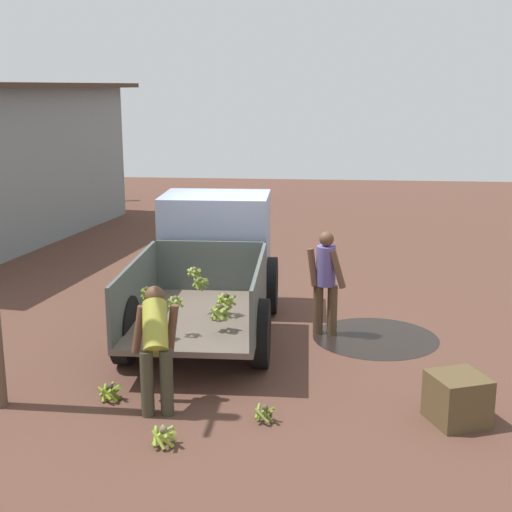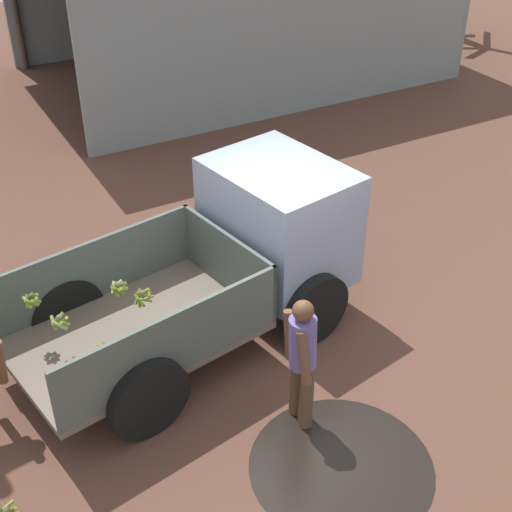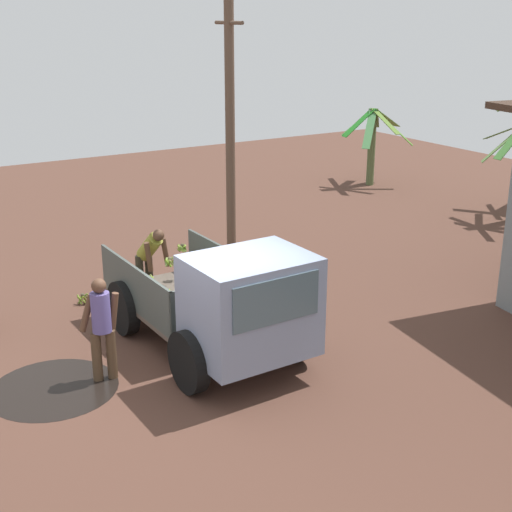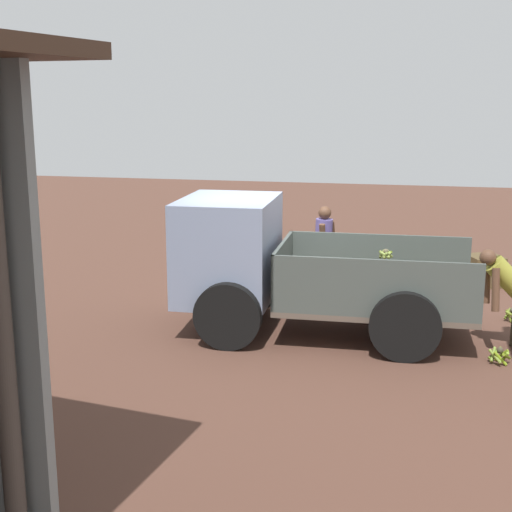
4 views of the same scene
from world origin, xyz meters
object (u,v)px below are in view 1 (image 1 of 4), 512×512
person_foreground_visitor (326,278)px  banana_bunch_on_ground_2 (110,391)px  banana_bunch_on_ground_0 (265,412)px  wooden_crate_0 (457,399)px  cargo_truck (212,256)px  banana_bunch_on_ground_1 (163,435)px  person_worker_loading (156,342)px

person_foreground_visitor → banana_bunch_on_ground_2: bearing=-32.4°
banana_bunch_on_ground_0 → wooden_crate_0: 2.19m
person_foreground_visitor → wooden_crate_0: person_foreground_visitor is taller
cargo_truck → banana_bunch_on_ground_2: (-3.36, 0.74, -0.91)m
banana_bunch_on_ground_2 → wooden_crate_0: wooden_crate_0 is taller
banana_bunch_on_ground_2 → banana_bunch_on_ground_0: bearing=-101.4°
person_foreground_visitor → banana_bunch_on_ground_0: (-3.04, 0.66, -0.77)m
banana_bunch_on_ground_2 → banana_bunch_on_ground_1: bearing=-139.5°
person_foreground_visitor → banana_bunch_on_ground_1: (-3.71, 1.68, -0.77)m
person_worker_loading → banana_bunch_on_ground_2: 0.94m
person_foreground_visitor → banana_bunch_on_ground_1: person_foreground_visitor is taller
banana_bunch_on_ground_0 → banana_bunch_on_ground_1: (-0.67, 1.02, 0.01)m
cargo_truck → banana_bunch_on_ground_1: size_ratio=15.14×
cargo_truck → banana_bunch_on_ground_1: (-4.41, -0.16, -0.91)m
banana_bunch_on_ground_0 → wooden_crate_0: (0.24, -2.18, 0.16)m
person_foreground_visitor → banana_bunch_on_ground_2: 3.79m
banana_bunch_on_ground_0 → banana_bunch_on_ground_2: size_ratio=0.83×
banana_bunch_on_ground_0 → cargo_truck: bearing=17.6°
banana_bunch_on_ground_0 → banana_bunch_on_ground_2: (0.39, 1.92, 0.00)m
wooden_crate_0 → banana_bunch_on_ground_2: bearing=87.9°
person_foreground_visitor → person_worker_loading: person_foreground_visitor is taller
banana_bunch_on_ground_0 → banana_bunch_on_ground_2: bearing=78.6°
person_worker_loading → wooden_crate_0: size_ratio=2.42×
cargo_truck → banana_bunch_on_ground_0: (-3.75, -1.19, -0.91)m
cargo_truck → banana_bunch_on_ground_0: bearing=-163.9°
cargo_truck → person_worker_loading: bearing=176.6°
banana_bunch_on_ground_0 → wooden_crate_0: wooden_crate_0 is taller
person_foreground_visitor → banana_bunch_on_ground_1: bearing=-12.6°
cargo_truck → person_worker_loading: (-3.49, 0.12, -0.22)m
cargo_truck → banana_bunch_on_ground_2: cargo_truck is taller
cargo_truck → banana_bunch_on_ground_1: bearing=-179.3°
person_foreground_visitor → banana_bunch_on_ground_0: 3.21m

